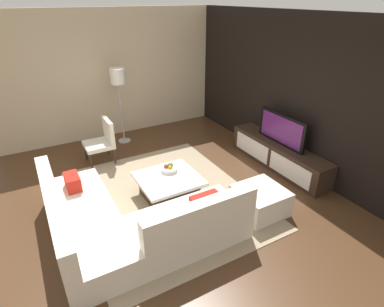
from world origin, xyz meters
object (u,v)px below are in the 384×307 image
(sectional_couch, at_px, (125,223))
(coffee_table, at_px, (169,187))
(media_console, at_px, (278,155))
(accent_chair_near, at_px, (103,139))
(ottoman, at_px, (260,201))
(floor_lamp, at_px, (118,81))
(television, at_px, (282,129))
(fruit_bowl, at_px, (169,168))

(sectional_couch, bearing_deg, coffee_table, 122.97)
(media_console, height_order, sectional_couch, sectional_couch)
(coffee_table, xyz_separation_m, accent_chair_near, (-1.78, -0.58, 0.29))
(media_console, bearing_deg, ottoman, -52.99)
(accent_chair_near, distance_m, floor_lamp, 1.33)
(television, distance_m, fruit_bowl, 2.24)
(coffee_table, bearing_deg, fruit_bowl, 151.12)
(coffee_table, relative_size, ottoman, 1.39)
(coffee_table, bearing_deg, sectional_couch, -57.03)
(media_console, relative_size, floor_lamp, 1.36)
(floor_lamp, relative_size, fruit_bowl, 5.94)
(accent_chair_near, relative_size, ottoman, 1.24)
(sectional_couch, relative_size, ottoman, 3.44)
(accent_chair_near, height_order, floor_lamp, floor_lamp)
(television, distance_m, accent_chair_near, 3.45)
(television, xyz_separation_m, ottoman, (0.94, -1.24, -0.59))
(sectional_couch, xyz_separation_m, coffee_table, (-0.61, 0.94, -0.08))
(sectional_couch, height_order, fruit_bowl, sectional_couch)
(accent_chair_near, height_order, ottoman, accent_chair_near)
(sectional_couch, relative_size, coffee_table, 2.48)
(sectional_couch, height_order, coffee_table, sectional_couch)
(media_console, distance_m, fruit_bowl, 2.22)
(television, height_order, floor_lamp, floor_lamp)
(sectional_couch, xyz_separation_m, floor_lamp, (-3.12, 1.00, 1.12))
(floor_lamp, xyz_separation_m, fruit_bowl, (2.32, 0.05, -0.97))
(television, bearing_deg, floor_lamp, -139.29)
(floor_lamp, distance_m, fruit_bowl, 2.52)
(media_console, bearing_deg, television, 90.00)
(television, relative_size, sectional_couch, 0.47)
(television, relative_size, coffee_table, 1.16)
(accent_chair_near, bearing_deg, ottoman, 22.31)
(ottoman, bearing_deg, media_console, 127.01)
(sectional_couch, xyz_separation_m, accent_chair_near, (-2.39, 0.36, 0.21))
(fruit_bowl, bearing_deg, television, 82.68)
(media_console, xyz_separation_m, floor_lamp, (-2.61, -2.24, 1.15))
(media_console, height_order, fruit_bowl, fruit_bowl)
(ottoman, xyz_separation_m, fruit_bowl, (-1.22, -0.96, 0.23))
(television, height_order, fruit_bowl, television)
(accent_chair_near, bearing_deg, coffee_table, 10.19)
(television, relative_size, ottoman, 1.60)
(sectional_couch, distance_m, coffee_table, 1.13)
(media_console, bearing_deg, accent_chair_near, -123.20)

